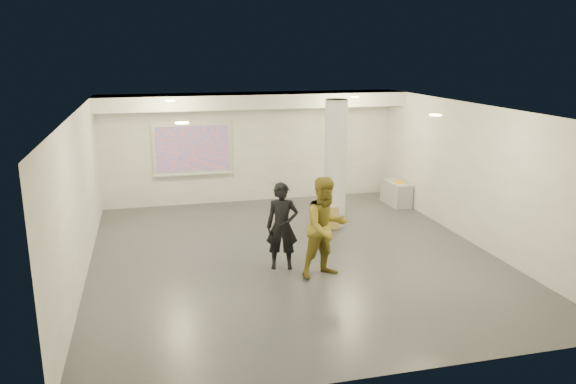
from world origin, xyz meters
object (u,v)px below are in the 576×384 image
object	(u,v)px
column	(335,164)
woman	(282,226)
man	(326,227)
projection_screen	(192,149)
credenza	(396,193)

from	to	relation	value
column	woman	world-z (taller)	column
man	woman	bearing A→B (deg)	124.38
projection_screen	column	bearing A→B (deg)	-40.56
projection_screen	credenza	bearing A→B (deg)	-13.96
woman	man	bearing A→B (deg)	-26.48
column	projection_screen	world-z (taller)	column
column	credenza	bearing A→B (deg)	30.94
column	credenza	xyz separation A→B (m)	(2.22, 1.33, -1.19)
projection_screen	woman	world-z (taller)	projection_screen
projection_screen	credenza	distance (m)	5.61
credenza	woman	size ratio (longest dim) A/B	0.64
projection_screen	man	size ratio (longest dim) A/B	1.11
woman	column	bearing A→B (deg)	65.30
credenza	man	size ratio (longest dim) A/B	0.57
projection_screen	credenza	size ratio (longest dim) A/B	1.95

